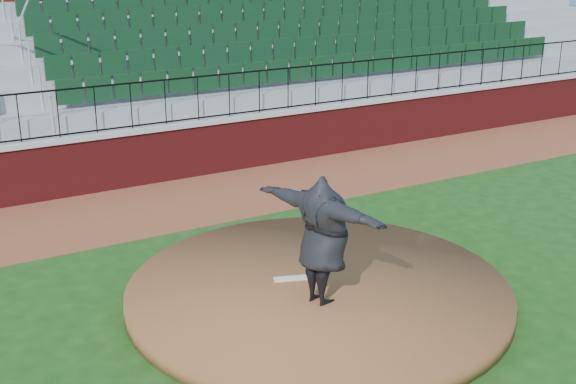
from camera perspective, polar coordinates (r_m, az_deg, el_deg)
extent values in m
plane|color=#184213|center=(11.86, 3.65, -8.00)|extent=(90.00, 90.00, 0.00)
cube|color=brown|center=(16.27, -6.86, -0.49)|extent=(34.00, 3.20, 0.01)
cube|color=maroon|center=(17.51, -9.01, 2.85)|extent=(34.00, 0.35, 1.20)
cube|color=#B7B7B7|center=(17.34, -9.12, 4.91)|extent=(34.00, 0.45, 0.10)
cube|color=maroon|center=(22.27, -14.58, 11.51)|extent=(34.00, 0.50, 5.50)
cylinder|color=brown|center=(11.75, 2.30, -7.54)|extent=(5.88, 5.88, 0.25)
cube|color=silver|center=(11.85, 0.19, -6.53)|extent=(0.54, 0.30, 0.03)
imported|color=black|center=(10.81, 2.64, -3.63)|extent=(1.22, 2.46, 1.93)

